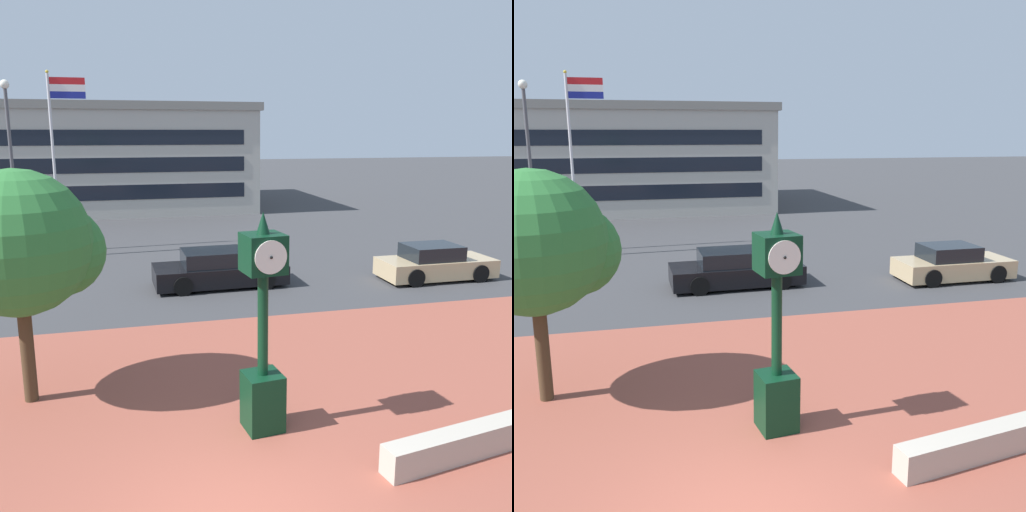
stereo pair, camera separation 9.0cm
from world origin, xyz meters
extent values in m
cube|color=brown|center=(0.00, 2.28, 0.00)|extent=(44.00, 12.56, 0.01)
cube|color=#ADA393|center=(4.06, 0.82, 0.25)|extent=(3.22, 0.92, 0.50)
cube|color=black|center=(1.02, 2.52, 0.53)|extent=(0.72, 0.72, 1.06)
cylinder|color=black|center=(1.02, 2.52, 1.99)|extent=(0.19, 0.19, 1.86)
cube|color=black|center=(1.02, 2.52, 3.25)|extent=(0.75, 0.75, 0.67)
cylinder|color=silver|center=(0.98, 2.86, 3.25)|extent=(0.56, 0.10, 0.56)
sphere|color=black|center=(0.97, 2.88, 3.25)|extent=(0.05, 0.05, 0.05)
cylinder|color=silver|center=(1.06, 2.17, 3.25)|extent=(0.56, 0.10, 0.56)
sphere|color=black|center=(1.06, 2.15, 3.25)|extent=(0.05, 0.05, 0.05)
cone|color=black|center=(1.02, 2.52, 3.77)|extent=(0.23, 0.23, 0.38)
cylinder|color=#42301E|center=(-3.19, 4.69, 1.08)|extent=(0.26, 0.26, 2.16)
sphere|color=#2D7033|center=(-3.19, 4.69, 3.21)|extent=(2.80, 2.80, 2.80)
sphere|color=#2D7033|center=(-2.49, 5.11, 2.93)|extent=(1.82, 1.82, 1.82)
cube|color=black|center=(2.01, 12.17, 0.44)|extent=(4.57, 1.97, 0.64)
cube|color=black|center=(1.79, 12.17, 1.00)|extent=(2.12, 1.65, 0.56)
cylinder|color=black|center=(3.40, 13.08, 0.32)|extent=(0.64, 0.23, 0.64)
cylinder|color=black|center=(3.44, 11.33, 0.32)|extent=(0.64, 0.23, 0.64)
cylinder|color=black|center=(0.59, 13.01, 0.32)|extent=(0.64, 0.23, 0.64)
cylinder|color=black|center=(0.63, 11.27, 0.32)|extent=(0.64, 0.23, 0.64)
cube|color=tan|center=(9.81, 11.20, 0.44)|extent=(4.12, 1.79, 0.64)
cube|color=black|center=(9.60, 11.20, 1.00)|extent=(1.90, 1.53, 0.56)
cylinder|color=black|center=(11.08, 12.02, 0.32)|extent=(0.64, 0.22, 0.64)
cylinder|color=black|center=(11.09, 10.38, 0.32)|extent=(0.64, 0.22, 0.64)
cylinder|color=black|center=(8.53, 12.01, 0.32)|extent=(0.64, 0.22, 0.64)
cylinder|color=black|center=(8.54, 10.37, 0.32)|extent=(0.64, 0.22, 0.64)
cylinder|color=silver|center=(-3.89, 19.54, 3.83)|extent=(0.12, 0.12, 7.65)
sphere|color=gold|center=(-3.89, 19.54, 7.71)|extent=(0.14, 0.14, 0.14)
cube|color=red|center=(-3.11, 19.54, 7.36)|extent=(1.44, 0.02, 0.29)
cube|color=white|center=(-3.11, 19.54, 7.07)|extent=(1.44, 0.02, 0.29)
cube|color=navy|center=(-3.11, 19.54, 6.78)|extent=(1.44, 0.02, 0.29)
cube|color=#B2ADA3|center=(-2.88, 35.73, 3.27)|extent=(21.12, 14.36, 6.55)
cube|color=gray|center=(-2.88, 35.73, 6.80)|extent=(21.54, 14.65, 0.50)
cube|color=black|center=(-2.88, 28.53, 1.64)|extent=(19.01, 0.04, 0.90)
cube|color=black|center=(-2.88, 28.53, 3.27)|extent=(19.01, 0.04, 0.90)
cube|color=black|center=(-2.88, 28.53, 4.91)|extent=(19.01, 0.04, 0.90)
cylinder|color=#4C4C51|center=(-5.36, 18.18, 3.46)|extent=(0.14, 0.14, 6.92)
sphere|color=white|center=(-5.36, 18.18, 7.07)|extent=(0.36, 0.36, 0.36)
camera|label=1|loc=(-1.34, -6.42, 5.26)|focal=39.30mm
camera|label=2|loc=(-1.25, -6.44, 5.26)|focal=39.30mm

